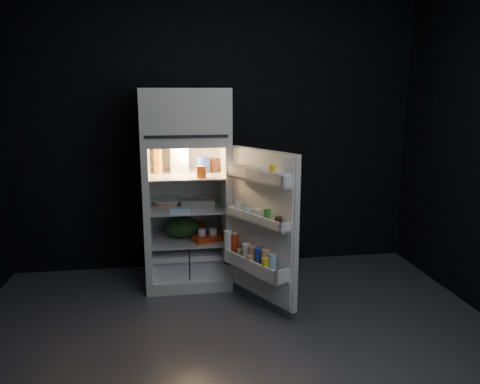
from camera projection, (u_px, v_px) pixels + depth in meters
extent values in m
cube|color=#4A4A4F|center=(241.00, 349.00, 3.25)|extent=(4.00, 3.40, 0.00)
cube|color=black|center=(215.00, 133.00, 4.61)|extent=(4.00, 0.00, 2.70)
cube|color=black|center=(332.00, 237.00, 1.32)|extent=(4.00, 0.00, 2.70)
cube|color=white|center=(189.00, 274.00, 4.45)|extent=(0.76, 0.70, 0.10)
cube|color=white|center=(148.00, 209.00, 4.26)|extent=(0.05, 0.70, 1.20)
cube|color=white|center=(225.00, 207.00, 4.36)|extent=(0.05, 0.70, 1.20)
cube|color=white|center=(186.00, 200.00, 4.63)|extent=(0.66, 0.05, 1.20)
cube|color=white|center=(185.00, 140.00, 4.18)|extent=(0.76, 0.70, 0.06)
cube|color=white|center=(185.00, 112.00, 4.13)|extent=(0.76, 0.70, 0.42)
cube|color=black|center=(187.00, 137.00, 3.82)|extent=(0.68, 0.01, 0.02)
cube|color=white|center=(151.00, 210.00, 4.24)|extent=(0.01, 0.65, 1.20)
cube|color=white|center=(222.00, 207.00, 4.33)|extent=(0.01, 0.65, 1.20)
cube|color=white|center=(186.00, 144.00, 4.16)|extent=(0.66, 0.65, 0.01)
cube|color=white|center=(189.00, 270.00, 4.41)|extent=(0.66, 0.65, 0.01)
cube|color=white|center=(186.00, 174.00, 4.22)|extent=(0.65, 0.63, 0.01)
cube|color=white|center=(187.00, 206.00, 4.28)|extent=(0.65, 0.63, 0.01)
cube|color=white|center=(188.00, 238.00, 4.35)|extent=(0.65, 0.63, 0.01)
cube|color=white|center=(171.00, 258.00, 4.38)|extent=(0.32, 0.59, 0.22)
cube|color=white|center=(206.00, 256.00, 4.43)|extent=(0.32, 0.59, 0.22)
cube|color=white|center=(170.00, 261.00, 4.05)|extent=(0.32, 0.02, 0.03)
cube|color=white|center=(208.00, 259.00, 4.10)|extent=(0.32, 0.02, 0.03)
cube|color=#FFE5B2|center=(186.00, 147.00, 4.12)|extent=(0.14, 0.14, 0.02)
cube|color=white|center=(264.00, 225.00, 3.75)|extent=(0.41, 0.69, 1.22)
cube|color=white|center=(261.00, 226.00, 3.73)|extent=(0.35, 0.63, 1.18)
cube|color=white|center=(257.00, 181.00, 3.63)|extent=(0.41, 0.64, 0.02)
cube|color=white|center=(254.00, 177.00, 3.60)|extent=(0.35, 0.61, 0.10)
cube|color=white|center=(286.00, 183.00, 3.36)|extent=(0.09, 0.06, 0.10)
cube|color=white|center=(232.00, 171.00, 3.88)|extent=(0.09, 0.06, 0.10)
cube|color=white|center=(256.00, 223.00, 3.70)|extent=(0.42, 0.64, 0.02)
cube|color=white|center=(252.00, 219.00, 3.67)|extent=(0.35, 0.61, 0.09)
cube|color=white|center=(285.00, 228.00, 3.43)|extent=(0.10, 0.07, 0.09)
cube|color=white|center=(232.00, 210.00, 3.95)|extent=(0.10, 0.07, 0.09)
cube|color=white|center=(254.00, 272.00, 3.77)|extent=(0.45, 0.66, 0.02)
cube|color=white|center=(248.00, 267.00, 3.72)|extent=(0.35, 0.61, 0.13)
cube|color=white|center=(282.00, 278.00, 3.50)|extent=(0.13, 0.09, 0.13)
cube|color=white|center=(230.00, 254.00, 4.01)|extent=(0.13, 0.09, 0.13)
cube|color=white|center=(257.00, 169.00, 3.61)|extent=(0.40, 0.62, 0.02)
cylinder|color=yellow|center=(273.00, 174.00, 3.47)|extent=(0.08, 0.08, 0.14)
cylinder|color=silver|center=(261.00, 174.00, 3.59)|extent=(0.08, 0.08, 0.10)
cylinder|color=yellow|center=(243.00, 171.00, 3.76)|extent=(0.08, 0.08, 0.09)
cylinder|color=black|center=(279.00, 223.00, 3.48)|extent=(0.08, 0.08, 0.09)
cylinder|color=#338C33|center=(267.00, 217.00, 3.58)|extent=(0.07, 0.07, 0.13)
cylinder|color=silver|center=(256.00, 215.00, 3.68)|extent=(0.08, 0.08, 0.10)
cylinder|color=#94CBE5|center=(247.00, 213.00, 3.78)|extent=(0.08, 0.08, 0.09)
cylinder|color=white|center=(238.00, 208.00, 3.87)|extent=(0.08, 0.08, 0.12)
cylinder|color=#94CBE5|center=(272.00, 267.00, 3.58)|extent=(0.08, 0.08, 0.20)
cylinder|color=tan|center=(266.00, 263.00, 3.64)|extent=(0.09, 0.09, 0.21)
cylinder|color=#223DB8|center=(259.00, 260.00, 3.70)|extent=(0.09, 0.09, 0.21)
cylinder|color=tan|center=(253.00, 258.00, 3.76)|extent=(0.09, 0.09, 0.19)
cylinder|color=white|center=(246.00, 255.00, 3.82)|extent=(0.09, 0.09, 0.20)
cylinder|color=tan|center=(241.00, 256.00, 3.89)|extent=(0.09, 0.09, 0.13)
cylinder|color=#B3330F|center=(235.00, 248.00, 3.94)|extent=(0.10, 0.10, 0.24)
cylinder|color=yellow|center=(265.00, 268.00, 3.59)|extent=(0.08, 0.08, 0.16)
cylinder|color=tan|center=(250.00, 263.00, 3.73)|extent=(0.08, 0.08, 0.14)
cylinder|color=#338C33|center=(240.00, 261.00, 3.84)|extent=(0.08, 0.08, 0.10)
cylinder|color=white|center=(228.00, 246.00, 3.95)|extent=(0.10, 0.10, 0.27)
cylinder|color=white|center=(235.00, 234.00, 3.92)|extent=(0.05, 0.05, 0.02)
cube|color=white|center=(180.00, 159.00, 4.26)|extent=(0.18, 0.18, 0.24)
cylinder|color=#223DB8|center=(203.00, 165.00, 4.27)|extent=(0.11, 0.11, 0.14)
cylinder|color=black|center=(215.00, 165.00, 4.29)|extent=(0.11, 0.11, 0.13)
cylinder|color=#C2731F|center=(158.00, 161.00, 4.21)|extent=(0.08, 0.08, 0.22)
cube|color=#D35D18|center=(201.00, 172.00, 4.01)|extent=(0.08, 0.06, 0.10)
cube|color=gray|center=(199.00, 204.00, 4.22)|extent=(0.32, 0.18, 0.07)
cylinder|color=tan|center=(169.00, 202.00, 4.34)|extent=(0.29, 0.29, 0.04)
cube|color=#94CBE5|center=(180.00, 210.00, 4.04)|extent=(0.18, 0.10, 0.04)
cube|color=beige|center=(205.00, 198.00, 4.49)|extent=(0.14, 0.13, 0.05)
ellipsoid|color=#193815|center=(182.00, 227.00, 4.32)|extent=(0.35, 0.30, 0.20)
cube|color=#B3330F|center=(209.00, 238.00, 4.24)|extent=(0.32, 0.25, 0.05)
cylinder|color=#B3330F|center=(201.00, 226.00, 4.55)|extent=(0.08, 0.08, 0.09)
cylinder|color=silver|center=(209.00, 227.00, 4.53)|extent=(0.10, 0.10, 0.09)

